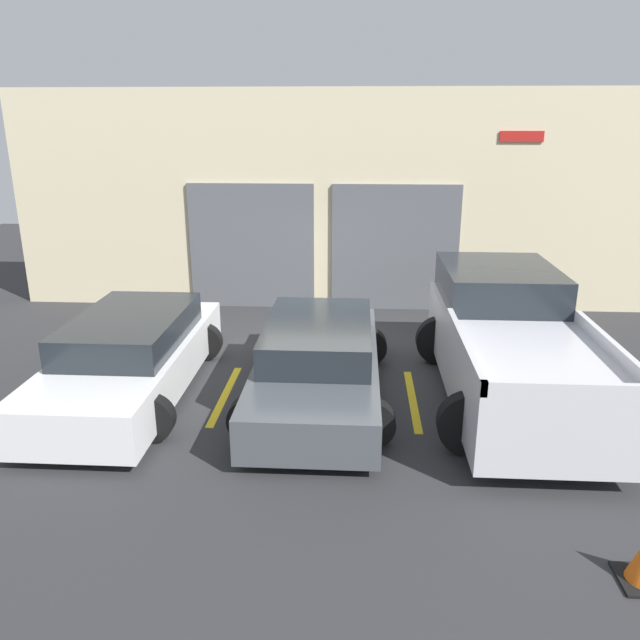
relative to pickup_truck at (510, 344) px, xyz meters
The scene contains 9 objects.
ground_plane 3.45m from the pickup_truck, 150.69° to the left, with size 28.00×28.00×0.00m, color #2D2D30.
shophouse_building 5.91m from the pickup_truck, 120.65° to the left, with size 14.25×0.68×4.75m.
pickup_truck is the anchor object (origin of this frame).
sedan_white 5.84m from the pickup_truck, behind, with size 2.20×4.79×1.26m.
sedan_side 2.94m from the pickup_truck, behind, with size 2.22×4.65×1.21m.
parking_stripe_far_left 7.34m from the pickup_truck, behind, with size 0.12×2.20×0.01m, color gold.
parking_stripe_left 4.46m from the pickup_truck, behind, with size 0.12×2.20×0.01m, color gold.
parking_stripe_centre 1.71m from the pickup_truck, behind, with size 0.12×2.20×0.01m, color gold.
parking_stripe_right 1.71m from the pickup_truck, ahead, with size 0.12×2.20×0.01m, color gold.
Camera 1 is at (0.57, -10.68, 4.13)m, focal length 35.00 mm.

